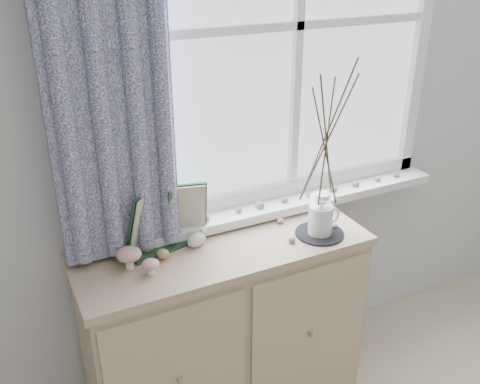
{
  "coord_description": "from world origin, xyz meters",
  "views": [
    {
      "loc": [
        -0.91,
        0.07,
        1.97
      ],
      "look_at": [
        -0.1,
        1.7,
        1.1
      ],
      "focal_mm": 40.0,
      "sensor_mm": 36.0,
      "label": 1
    }
  ],
  "objects_px": {
    "botanical_book": "(168,220)",
    "sideboard": "(225,330)",
    "twig_pitcher": "(327,135)",
    "toadstool_cluster": "(134,257)"
  },
  "relations": [
    {
      "from": "botanical_book",
      "to": "twig_pitcher",
      "type": "height_order",
      "value": "twig_pitcher"
    },
    {
      "from": "toadstool_cluster",
      "to": "twig_pitcher",
      "type": "distance_m",
      "value": 0.86
    },
    {
      "from": "botanical_book",
      "to": "sideboard",
      "type": "bearing_deg",
      "value": -33.13
    },
    {
      "from": "sideboard",
      "to": "twig_pitcher",
      "type": "relative_size",
      "value": 1.58
    },
    {
      "from": "sideboard",
      "to": "toadstool_cluster",
      "type": "distance_m",
      "value": 0.6
    },
    {
      "from": "twig_pitcher",
      "to": "toadstool_cluster",
      "type": "bearing_deg",
      "value": 176.03
    },
    {
      "from": "toadstool_cluster",
      "to": "sideboard",
      "type": "bearing_deg",
      "value": 1.23
    },
    {
      "from": "botanical_book",
      "to": "twig_pitcher",
      "type": "distance_m",
      "value": 0.69
    },
    {
      "from": "sideboard",
      "to": "toadstool_cluster",
      "type": "relative_size",
      "value": 8.0
    },
    {
      "from": "sideboard",
      "to": "twig_pitcher",
      "type": "xyz_separation_m",
      "value": [
        0.4,
        -0.09,
        0.86
      ]
    }
  ]
}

